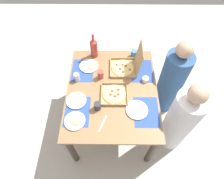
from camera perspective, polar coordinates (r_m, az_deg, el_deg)
ground_plane at (r=2.75m, az=0.00°, el=-9.00°), size 6.00×6.00×0.00m
dining_table at (r=2.19m, az=0.00°, el=-1.74°), size 1.25×1.02×0.75m
placemat_near_left at (r=2.30m, az=-8.99°, el=5.82°), size 0.36×0.26×0.00m
placemat_near_right at (r=1.98m, az=-10.58°, el=-6.58°), size 0.36×0.26×0.00m
placemat_far_left at (r=2.29m, az=9.12°, el=5.71°), size 0.36×0.26×0.00m
placemat_far_right at (r=1.98m, az=10.47°, el=-6.74°), size 0.36×0.26×0.00m
pizza_box_center at (r=2.05m, az=0.71°, el=-1.47°), size 0.29×0.29×0.04m
pizza_box_edge_far at (r=2.26m, az=4.43°, el=7.25°), size 0.31×0.35×0.34m
plate_far_left at (r=1.97m, az=7.61°, el=-6.21°), size 0.23×0.23×0.02m
plate_middle at (r=1.93m, az=-11.28°, el=-9.45°), size 0.21×0.21×0.03m
plate_far_right at (r=2.04m, az=-10.88°, el=-3.34°), size 0.22×0.22×0.02m
plate_near_left at (r=2.32m, az=-7.05°, el=7.14°), size 0.23×0.23×0.03m
soda_bottle at (r=2.36m, az=-5.57°, el=12.64°), size 0.09×0.09×0.32m
cup_clear_left at (r=1.93m, az=-4.48°, el=-5.08°), size 0.07×0.07×0.09m
cup_spare at (r=2.16m, az=-3.52°, el=4.62°), size 0.07×0.07×0.10m
cup_red at (r=2.18m, az=-10.70°, el=3.76°), size 0.07×0.07×0.10m
cup_clear_right at (r=2.42m, az=6.75°, el=10.92°), size 0.07×0.07×0.09m
condiment_bowl at (r=2.18m, az=10.21°, el=3.08°), size 0.07×0.07×0.05m
fork_by_near_right at (r=1.89m, az=-2.88°, el=-10.37°), size 0.18×0.09×0.00m
diner_left_seat at (r=2.55m, az=17.63°, el=2.29°), size 0.32×0.32×1.19m
diner_right_seat at (r=2.27m, az=19.99°, el=-9.09°), size 0.32×0.32×1.19m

